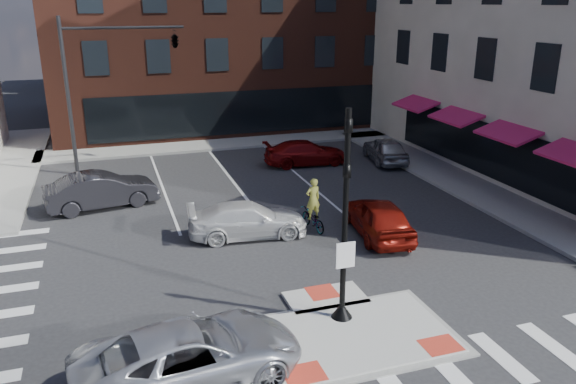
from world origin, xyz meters
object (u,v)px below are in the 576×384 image
object	(u,v)px
white_pickup	(248,220)
cyclist	(313,213)
red_sedan	(378,217)
bg_car_dark	(102,190)
silver_suv	(190,355)
bg_car_silver	(385,149)
bg_car_red	(306,153)

from	to	relation	value
white_pickup	cyclist	xyz separation A→B (m)	(2.61, -0.17, 0.05)
red_sedan	bg_car_dark	bearing A→B (deg)	-25.92
silver_suv	bg_car_dark	bearing A→B (deg)	-1.02
silver_suv	white_pickup	world-z (taller)	silver_suv
silver_suv	cyclist	distance (m)	10.06
silver_suv	bg_car_silver	world-z (taller)	silver_suv
bg_car_silver	cyclist	xyz separation A→B (m)	(-7.43, -8.11, 0.00)
white_pickup	bg_car_silver	bearing A→B (deg)	-45.83
silver_suv	red_sedan	size ratio (longest dim) A/B	1.24
silver_suv	bg_car_red	distance (m)	19.27
white_pickup	bg_car_red	distance (m)	10.45
bg_car_dark	bg_car_silver	bearing A→B (deg)	-90.28
white_pickup	bg_car_silver	size ratio (longest dim) A/B	1.09
bg_car_red	cyclist	distance (m)	9.48
red_sedan	cyclist	size ratio (longest dim) A/B	2.05
bg_car_dark	bg_car_red	size ratio (longest dim) A/B	1.03
bg_car_silver	cyclist	bearing A→B (deg)	56.90
bg_car_dark	cyclist	xyz separation A→B (m)	(7.91, -5.31, -0.07)
red_sedan	bg_car_dark	size ratio (longest dim) A/B	0.92
cyclist	silver_suv	bearing A→B (deg)	43.67
silver_suv	white_pickup	xyz separation A→B (m)	(3.50, 8.17, -0.09)
silver_suv	cyclist	world-z (taller)	cyclist
silver_suv	bg_car_dark	size ratio (longest dim) A/B	1.13
red_sedan	white_pickup	xyz separation A→B (m)	(-4.80, 1.51, -0.08)
red_sedan	bg_car_red	size ratio (longest dim) A/B	0.95
bg_car_silver	white_pickup	bearing A→B (deg)	47.75
silver_suv	white_pickup	distance (m)	8.89
white_pickup	bg_car_red	bearing A→B (deg)	-26.45
silver_suv	cyclist	xyz separation A→B (m)	(6.11, 8.00, -0.03)
bg_car_silver	bg_car_red	size ratio (longest dim) A/B	0.91
red_sedan	white_pickup	bearing A→B (deg)	-9.98
white_pickup	cyclist	world-z (taller)	cyclist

